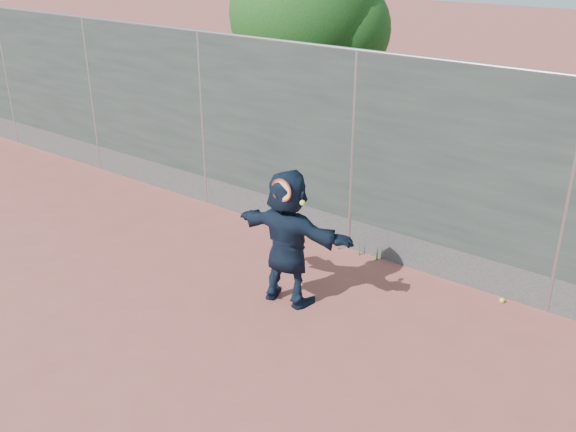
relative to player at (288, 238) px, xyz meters
The scene contains 7 objects.
ground 1.95m from the player, 95.49° to the right, with size 80.00×80.00×0.00m, color #9E4C42.
player is the anchor object (origin of this frame).
ball_ground 2.95m from the player, 35.42° to the left, with size 0.07×0.07×0.07m, color #D2EE35.
fence 1.91m from the player, 95.29° to the left, with size 20.00×0.06×3.03m.
swing_action 0.73m from the player, 68.25° to the right, with size 0.51×0.15×0.51m.
tree_left 6.05m from the player, 121.93° to the left, with size 3.15×3.00×4.53m.
weed_clump 1.84m from the player, 85.56° to the left, with size 0.68×0.07×0.30m.
Camera 1 is at (4.57, -4.13, 4.48)m, focal length 40.00 mm.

